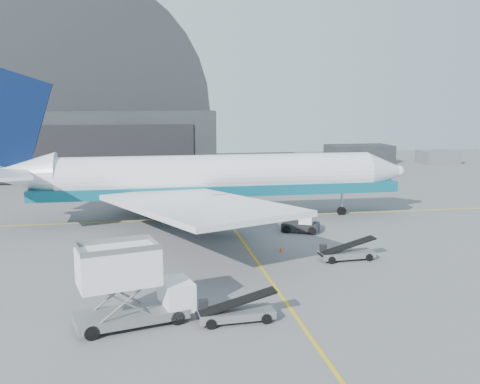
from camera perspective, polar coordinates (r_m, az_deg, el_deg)
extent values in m
plane|color=#565659|center=(44.24, 2.40, -8.21)|extent=(200.00, 200.00, 0.00)
cube|color=gold|center=(63.26, -1.49, -2.74)|extent=(80.00, 0.25, 0.02)
cube|color=gold|center=(42.38, 2.99, -9.01)|extent=(0.25, 40.00, 0.02)
cube|color=black|center=(107.16, -16.96, 5.16)|extent=(50.00, 28.00, 12.00)
cube|color=black|center=(93.31, -17.95, 3.89)|extent=(42.00, 0.40, 9.50)
cube|color=black|center=(123.29, 12.54, 3.07)|extent=(14.00, 8.00, 4.00)
cube|color=slate|center=(127.29, 20.33, 2.90)|extent=(8.00, 6.00, 2.80)
cylinder|color=white|center=(61.44, -2.22, 1.78)|extent=(35.83, 4.78, 4.78)
cone|color=white|center=(67.16, 15.05, 2.13)|extent=(4.38, 4.78, 4.78)
sphere|color=white|center=(68.02, 16.57, 2.15)|extent=(1.39, 1.39, 1.39)
cone|color=white|center=(62.21, -22.16, 1.73)|extent=(6.97, 4.78, 4.78)
cube|color=black|center=(66.59, 14.13, 2.62)|extent=(2.59, 2.19, 0.70)
cube|color=#0C576B|center=(61.67, -2.21, 0.36)|extent=(41.80, 4.83, 1.19)
cube|color=white|center=(49.44, -4.90, -1.33)|extent=(18.35, 24.40, 1.45)
cube|color=white|center=(72.98, -6.60, 2.18)|extent=(18.35, 24.40, 1.45)
cube|color=white|center=(57.92, -23.58, 1.70)|extent=(6.09, 8.33, 0.35)
cube|color=white|center=(66.60, -21.82, 2.74)|extent=(6.09, 8.33, 0.35)
cube|color=#071333|center=(61.98, -23.41, 7.08)|extent=(9.23, 0.50, 11.47)
cylinder|color=gray|center=(53.96, -2.10, -2.10)|extent=(5.18, 2.69, 2.69)
cylinder|color=gray|center=(69.52, -3.91, 0.52)|extent=(5.18, 2.69, 2.69)
cylinder|color=#A5A5AA|center=(65.73, 10.81, -1.21)|extent=(0.28, 0.28, 2.79)
cylinder|color=black|center=(65.92, 10.78, -2.02)|extent=(1.09, 0.35, 1.09)
cylinder|color=black|center=(58.91, -3.69, -3.15)|extent=(1.29, 0.45, 1.29)
cylinder|color=black|center=(65.11, -4.31, -1.93)|extent=(1.29, 0.45, 1.29)
cube|color=slate|center=(34.26, -11.53, -12.74)|extent=(7.18, 4.30, 0.56)
cube|color=silver|center=(34.64, -6.81, -10.76)|extent=(2.39, 2.95, 1.79)
cube|color=black|center=(34.80, -5.48, -10.16)|extent=(0.63, 2.08, 1.01)
cube|color=silver|center=(33.06, -12.86, -7.75)|extent=(5.26, 3.90, 2.24)
cylinder|color=black|center=(33.90, -6.69, -13.17)|extent=(0.95, 0.55, 0.90)
cylinder|color=black|center=(35.98, -7.88, -11.81)|extent=(0.95, 0.55, 0.90)
cylinder|color=black|center=(32.83, -15.55, -14.25)|extent=(0.95, 0.55, 0.90)
cylinder|color=black|center=(34.98, -16.19, -12.75)|extent=(0.95, 0.55, 0.90)
cube|color=black|center=(56.77, 6.47, -3.70)|extent=(4.36, 3.48, 0.86)
cube|color=silver|center=(56.54, 7.07, -2.97)|extent=(1.93, 2.12, 0.86)
cylinder|color=black|center=(55.73, 7.71, -4.13)|extent=(0.93, 0.66, 0.86)
cylinder|color=black|center=(57.59, 7.92, -3.69)|extent=(0.93, 0.66, 0.86)
cylinder|color=black|center=(56.06, 4.98, -4.00)|extent=(0.93, 0.66, 0.86)
cylinder|color=black|center=(57.91, 5.27, -3.56)|extent=(0.93, 0.66, 0.86)
cube|color=slate|center=(34.10, -0.42, -12.88)|extent=(4.85, 1.90, 0.49)
cube|color=black|center=(33.82, -0.42, -11.70)|extent=(5.13, 1.37, 1.38)
cube|color=black|center=(34.09, -3.91, -11.93)|extent=(0.57, 0.46, 0.65)
cylinder|color=black|center=(33.89, 2.81, -13.34)|extent=(0.66, 0.31, 0.65)
cylinder|color=black|center=(35.24, 2.11, -12.41)|extent=(0.66, 0.31, 0.65)
cylinder|color=black|center=(33.16, -3.12, -13.87)|extent=(0.66, 0.31, 0.65)
cylinder|color=black|center=(34.54, -3.58, -12.89)|extent=(0.66, 0.31, 0.65)
cube|color=slate|center=(47.45, 11.30, -6.54)|extent=(4.86, 1.94, 0.49)
cube|color=black|center=(47.25, 11.33, -5.66)|extent=(5.13, 1.42, 1.38)
cube|color=black|center=(47.05, 8.86, -5.92)|extent=(0.57, 0.47, 0.65)
cylinder|color=black|center=(47.59, 13.58, -6.78)|extent=(0.67, 0.31, 0.65)
cylinder|color=black|center=(48.88, 12.77, -6.31)|extent=(0.67, 0.31, 0.65)
cylinder|color=black|center=(46.14, 9.73, -7.17)|extent=(0.67, 0.31, 0.65)
cylinder|color=black|center=(47.47, 9.00, -6.67)|extent=(0.67, 0.31, 0.65)
cube|color=#FD4608|center=(49.26, 4.37, -6.35)|extent=(0.33, 0.33, 0.03)
cone|color=#FD4608|center=(49.20, 4.38, -6.10)|extent=(0.33, 0.33, 0.48)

